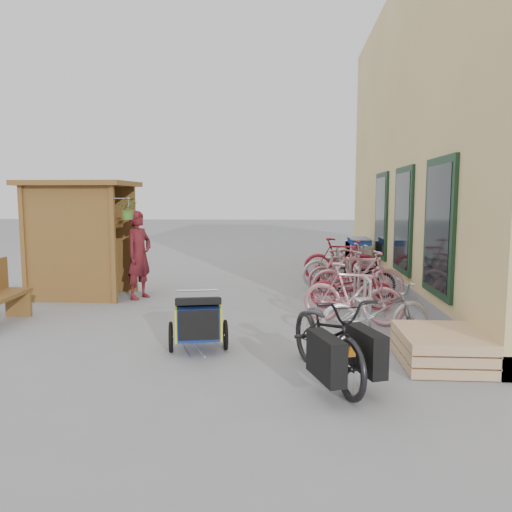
# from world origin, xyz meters

# --- Properties ---
(ground) EXTENTS (80.00, 80.00, 0.00)m
(ground) POSITION_xyz_m (0.00, 0.00, 0.00)
(ground) COLOR gray
(kiosk) EXTENTS (2.49, 1.65, 2.40)m
(kiosk) POSITION_xyz_m (-3.28, 2.47, 1.55)
(kiosk) COLOR brown
(kiosk) RESTS_ON ground
(bike_rack) EXTENTS (0.05, 5.35, 0.86)m
(bike_rack) POSITION_xyz_m (2.30, 2.40, 0.52)
(bike_rack) COLOR #A5A8AD
(bike_rack) RESTS_ON ground
(pallet_stack) EXTENTS (1.00, 1.20, 0.40)m
(pallet_stack) POSITION_xyz_m (3.00, -1.40, 0.21)
(pallet_stack) COLOR tan
(pallet_stack) RESTS_ON ground
(shopping_carts) EXTENTS (0.55, 1.85, 0.99)m
(shopping_carts) POSITION_xyz_m (3.00, 6.45, 0.58)
(shopping_carts) COLOR silver
(shopping_carts) RESTS_ON ground
(child_trailer) EXTENTS (0.86, 1.37, 0.79)m
(child_trailer) POSITION_xyz_m (-0.12, -1.02, 0.44)
(child_trailer) COLOR navy
(child_trailer) RESTS_ON ground
(cargo_bike) EXTENTS (1.26, 2.04, 1.01)m
(cargo_bike) POSITION_xyz_m (1.56, -2.05, 0.50)
(cargo_bike) COLOR black
(cargo_bike) RESTS_ON ground
(person_kiosk) EXTENTS (0.66, 0.77, 1.80)m
(person_kiosk) POSITION_xyz_m (-1.95, 2.37, 0.90)
(person_kiosk) COLOR maroon
(person_kiosk) RESTS_ON ground
(bike_0) EXTENTS (1.73, 0.90, 0.87)m
(bike_0) POSITION_xyz_m (2.37, -0.34, 0.43)
(bike_0) COLOR #B0AFB4
(bike_0) RESTS_ON ground
(bike_1) EXTENTS (1.74, 0.97, 1.00)m
(bike_1) POSITION_xyz_m (2.16, 0.56, 0.50)
(bike_1) COLOR #CA838E
(bike_1) RESTS_ON ground
(bike_2) EXTENTS (1.59, 0.74, 0.81)m
(bike_2) POSITION_xyz_m (2.27, 1.67, 0.40)
(bike_2) COLOR maroon
(bike_2) RESTS_ON ground
(bike_3) EXTENTS (1.87, 0.71, 1.10)m
(bike_3) POSITION_xyz_m (2.43, 2.02, 0.55)
(bike_3) COLOR #CA838E
(bike_3) RESTS_ON ground
(bike_4) EXTENTS (1.73, 0.95, 0.86)m
(bike_4) POSITION_xyz_m (2.48, 2.83, 0.43)
(bike_4) COLOR black
(bike_4) RESTS_ON ground
(bike_5) EXTENTS (1.66, 0.92, 0.96)m
(bike_5) POSITION_xyz_m (2.26, 3.18, 0.48)
(bike_5) COLOR #CA838E
(bike_5) RESTS_ON ground
(bike_6) EXTENTS (2.00, 1.23, 0.99)m
(bike_6) POSITION_xyz_m (2.30, 4.03, 0.50)
(bike_6) COLOR #B0AFB4
(bike_6) RESTS_ON ground
(bike_7) EXTENTS (1.86, 0.67, 1.09)m
(bike_7) POSITION_xyz_m (2.38, 4.59, 0.55)
(bike_7) COLOR maroon
(bike_7) RESTS_ON ground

